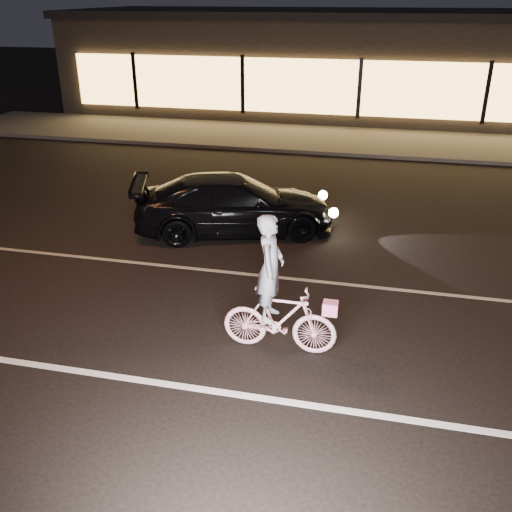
# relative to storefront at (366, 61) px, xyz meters

# --- Properties ---
(ground) EXTENTS (90.00, 90.00, 0.00)m
(ground) POSITION_rel_storefront_xyz_m (0.00, -18.97, -2.15)
(ground) COLOR black
(ground) RESTS_ON ground
(lane_stripe_near) EXTENTS (60.00, 0.12, 0.01)m
(lane_stripe_near) POSITION_rel_storefront_xyz_m (0.00, -20.47, -2.14)
(lane_stripe_near) COLOR silver
(lane_stripe_near) RESTS_ON ground
(lane_stripe_far) EXTENTS (60.00, 0.10, 0.01)m
(lane_stripe_far) POSITION_rel_storefront_xyz_m (0.00, -16.97, -2.14)
(lane_stripe_far) COLOR gray
(lane_stripe_far) RESTS_ON ground
(sidewalk) EXTENTS (30.00, 4.00, 0.12)m
(sidewalk) POSITION_rel_storefront_xyz_m (0.00, -5.97, -2.09)
(sidewalk) COLOR #383533
(sidewalk) RESTS_ON ground
(storefront) EXTENTS (25.40, 8.42, 4.20)m
(storefront) POSITION_rel_storefront_xyz_m (0.00, 0.00, 0.00)
(storefront) COLOR black
(storefront) RESTS_ON ground
(cyclist) EXTENTS (1.70, 0.59, 2.14)m
(cyclist) POSITION_rel_storefront_xyz_m (-0.19, -19.28, -1.39)
(cyclist) COLOR #F54E7B
(cyclist) RESTS_ON ground
(sedan) EXTENTS (4.71, 3.05, 1.27)m
(sedan) POSITION_rel_storefront_xyz_m (-1.98, -14.93, -1.51)
(sedan) COLOR black
(sedan) RESTS_ON ground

